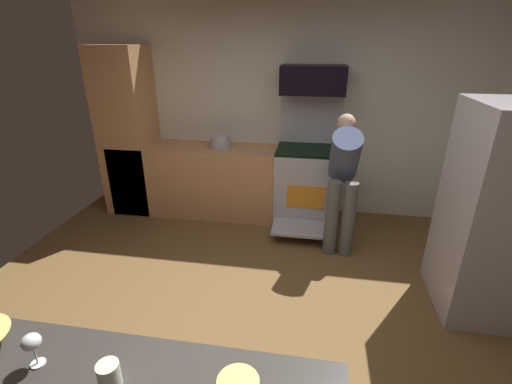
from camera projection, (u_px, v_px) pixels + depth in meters
The scene contains 11 objects.
ground_plane at pixel (243, 323), 2.96m from camera, with size 5.20×4.80×0.02m, color brown.
wall_back at pixel (278, 112), 4.57m from camera, with size 5.20×0.12×2.60m, color beige.
lower_cabinet_run at pixel (206, 180), 4.71m from camera, with size 2.40×0.60×0.90m, color tan.
cabinet_column at pixel (128, 132), 4.63m from camera, with size 0.60×0.60×2.10m, color tan.
oven_range at pixel (307, 182), 4.48m from camera, with size 0.76×1.04×1.57m.
microwave at pixel (313, 80), 4.09m from camera, with size 0.74×0.38×0.32m, color black.
refrigerator at pixel (508, 215), 2.83m from camera, with size 0.84×0.80×1.75m.
person_cook at pixel (343, 176), 3.71m from camera, with size 0.31×0.60×1.44m.
wine_glass_mid at pixel (32, 343), 1.45m from camera, with size 0.08×0.08×0.16m.
mug_coffee at pixel (109, 375), 1.39m from camera, with size 0.09×0.09×0.11m, color silver.
stock_pot at pixel (220, 141), 4.47m from camera, with size 0.25×0.25×0.16m, color #B4B1C6.
Camera 1 is at (0.48, -2.25, 2.15)m, focal length 25.16 mm.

